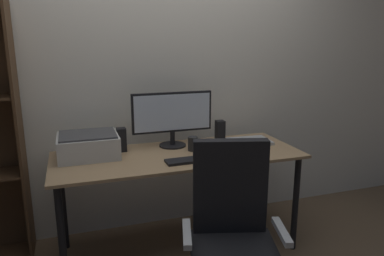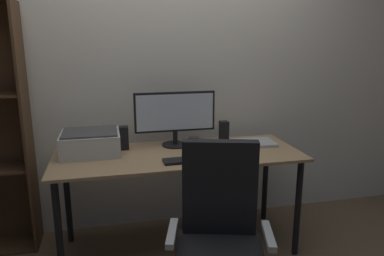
# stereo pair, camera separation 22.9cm
# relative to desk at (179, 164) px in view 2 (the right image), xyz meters

# --- Properties ---
(ground_plane) EXTENTS (12.00, 12.00, 0.00)m
(ground_plane) POSITION_rel_desk_xyz_m (0.00, 0.00, -0.66)
(ground_plane) COLOR brown
(back_wall) EXTENTS (6.40, 0.10, 2.60)m
(back_wall) POSITION_rel_desk_xyz_m (0.00, 0.51, 0.64)
(back_wall) COLOR silver
(back_wall) RESTS_ON ground
(desk) EXTENTS (1.72, 0.67, 0.74)m
(desk) POSITION_rel_desk_xyz_m (0.00, 0.00, 0.00)
(desk) COLOR tan
(desk) RESTS_ON ground
(monitor) EXTENTS (0.60, 0.20, 0.41)m
(monitor) POSITION_rel_desk_xyz_m (0.01, 0.19, 0.32)
(monitor) COLOR black
(monitor) RESTS_ON desk
(keyboard) EXTENTS (0.29, 0.12, 0.02)m
(keyboard) POSITION_rel_desk_xyz_m (0.01, -0.19, 0.09)
(keyboard) COLOR black
(keyboard) RESTS_ON desk
(mouse) EXTENTS (0.06, 0.10, 0.03)m
(mouse) POSITION_rel_desk_xyz_m (0.22, -0.20, 0.10)
(mouse) COLOR black
(mouse) RESTS_ON desk
(coffee_mug) EXTENTS (0.09, 0.07, 0.10)m
(coffee_mug) POSITION_rel_desk_xyz_m (0.12, 0.04, 0.13)
(coffee_mug) COLOR black
(coffee_mug) RESTS_ON desk
(laptop) EXTENTS (0.33, 0.25, 0.02)m
(laptop) POSITION_rel_desk_xyz_m (0.60, 0.09, 0.09)
(laptop) COLOR #B7BABC
(laptop) RESTS_ON desk
(speaker_left) EXTENTS (0.06, 0.07, 0.17)m
(speaker_left) POSITION_rel_desk_xyz_m (-0.37, 0.19, 0.17)
(speaker_left) COLOR black
(speaker_left) RESTS_ON desk
(speaker_right) EXTENTS (0.06, 0.07, 0.17)m
(speaker_right) POSITION_rel_desk_xyz_m (0.39, 0.19, 0.17)
(speaker_right) COLOR black
(speaker_right) RESTS_ON desk
(printer) EXTENTS (0.40, 0.34, 0.16)m
(printer) POSITION_rel_desk_xyz_m (-0.60, 0.14, 0.16)
(printer) COLOR silver
(printer) RESTS_ON desk
(office_chair) EXTENTS (0.57, 0.56, 1.01)m
(office_chair) POSITION_rel_desk_xyz_m (0.06, -0.80, -0.20)
(office_chair) COLOR #B7BABC
(office_chair) RESTS_ON ground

